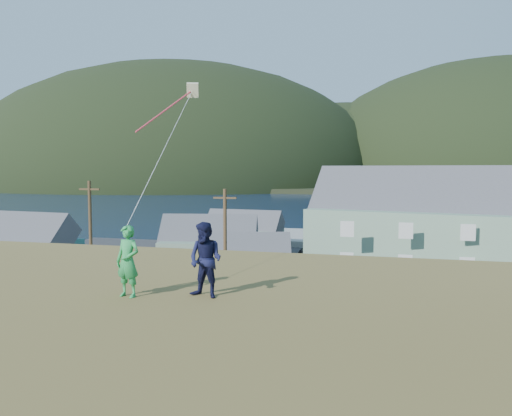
{
  "coord_description": "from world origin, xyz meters",
  "views": [
    {
      "loc": [
        5.09,
        -30.1,
        10.23
      ],
      "look_at": [
        0.65,
        -12.44,
        8.8
      ],
      "focal_mm": 35.0,
      "sensor_mm": 36.0,
      "label": 1
    }
  ],
  "objects": [
    {
      "name": "lodge",
      "position": [
        16.23,
        19.63,
        4.89
      ],
      "size": [
        37.54,
        17.81,
        12.74
      ],
      "rotation": [
        0.0,
        0.0,
        -0.22
      ],
      "color": "gray",
      "rests_on": "waterfront_lot"
    },
    {
      "name": "shed_palegreen_far",
      "position": [
        -11.19,
        28.09,
        2.43
      ],
      "size": [
        9.93,
        6.31,
        6.33
      ],
      "rotation": [
        0.0,
        0.0,
        -0.11
      ],
      "color": "slate",
      "rests_on": "waterfront_lot"
    },
    {
      "name": "waterfront_lot",
      "position": [
        0.0,
        17.0,
        0.06
      ],
      "size": [
        72.0,
        36.0,
        0.12
      ],
      "primitive_type": "cube",
      "color": "#28282B",
      "rests_on": "ground"
    },
    {
      "name": "kite_rig",
      "position": [
        -2.29,
        -11.66,
        13.12
      ],
      "size": [
        1.4,
        4.39,
        9.46
      ],
      "color": "beige",
      "rests_on": "ground"
    },
    {
      "name": "ground",
      "position": [
        0.0,
        0.0,
        0.0
      ],
      "size": [
        900.0,
        900.0,
        0.0
      ],
      "primitive_type": "plane",
      "color": "#0A1638",
      "rests_on": "ground"
    },
    {
      "name": "grass_strip",
      "position": [
        0.0,
        -2.0,
        0.05
      ],
      "size": [
        110.0,
        8.0,
        0.1
      ],
      "primitive_type": "cube",
      "color": "#4C3D19",
      "rests_on": "ground"
    },
    {
      "name": "kite_flyer_navy",
      "position": [
        1.11,
        -19.15,
        8.09
      ],
      "size": [
        1.01,
        0.87,
        1.78
      ],
      "primitive_type": "imported",
      "rotation": [
        0.0,
        0.0,
        -0.25
      ],
      "color": "#141638",
      "rests_on": "hillside"
    },
    {
      "name": "far_hills",
      "position": [
        35.59,
        279.38,
        2.0
      ],
      "size": [
        760.0,
        265.0,
        143.0
      ],
      "color": "black",
      "rests_on": "ground"
    },
    {
      "name": "shed_teal",
      "position": [
        -27.73,
        9.86,
        2.75
      ],
      "size": [
        10.04,
        7.62,
        7.41
      ],
      "rotation": [
        0.0,
        0.0,
        -0.11
      ],
      "color": "#2F6E6F",
      "rests_on": "waterfront_lot"
    },
    {
      "name": "shed_palegreen_near",
      "position": [
        -11.31,
        15.95,
        2.6
      ],
      "size": [
        10.37,
        7.49,
        6.89
      ],
      "rotation": [
        0.0,
        0.0,
        0.18
      ],
      "color": "slate",
      "rests_on": "waterfront_lot"
    },
    {
      "name": "parked_cars",
      "position": [
        -7.83,
        21.7,
        0.88
      ],
      "size": [
        26.79,
        13.03,
        1.58
      ],
      "color": "silver",
      "rests_on": "waterfront_lot"
    },
    {
      "name": "kite_flyer_green",
      "position": [
        -0.69,
        -19.55,
        8.05
      ],
      "size": [
        0.69,
        0.52,
        1.7
      ],
      "primitive_type": "imported",
      "rotation": [
        0.0,
        0.0,
        -0.19
      ],
      "color": "green",
      "rests_on": "hillside"
    },
    {
      "name": "utility_poles",
      "position": [
        -2.39,
        1.5,
        4.62
      ],
      "size": [
        28.75,
        0.24,
        9.27
      ],
      "color": "#47331E",
      "rests_on": "waterfront_lot"
    },
    {
      "name": "wharf",
      "position": [
        -6.0,
        40.0,
        0.45
      ],
      "size": [
        26.0,
        14.0,
        0.9
      ],
      "primitive_type": "cube",
      "color": "gray",
      "rests_on": "ground"
    },
    {
      "name": "far_shore",
      "position": [
        0.0,
        330.0,
        1.0
      ],
      "size": [
        900.0,
        320.0,
        2.0
      ],
      "primitive_type": "cube",
      "color": "black",
      "rests_on": "ground"
    },
    {
      "name": "shed_white",
      "position": [
        -5.61,
        8.32,
        2.34
      ],
      "size": [
        8.62,
        6.74,
        6.07
      ],
      "rotation": [
        0.0,
        0.0,
        0.25
      ],
      "color": "silver",
      "rests_on": "waterfront_lot"
    }
  ]
}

